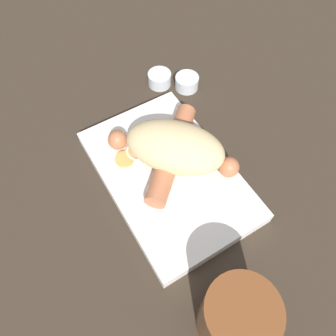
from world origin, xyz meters
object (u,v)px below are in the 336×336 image
at_px(condiment_cup_near, 187,83).
at_px(drink_glass, 236,317).
at_px(bread_roll, 175,147).
at_px(sausage, 172,153).
at_px(food_tray, 168,175).
at_px(condiment_cup_far, 160,79).

height_order(condiment_cup_near, drink_glass, drink_glass).
distance_m(bread_roll, sausage, 0.02).
bearing_deg(sausage, condiment_cup_near, 139.38).
bearing_deg(food_tray, sausage, 134.80).
distance_m(condiment_cup_near, drink_glass, 0.40).
height_order(sausage, drink_glass, drink_glass).
distance_m(food_tray, condiment_cup_near, 0.20).
distance_m(sausage, drink_glass, 0.24).
distance_m(food_tray, bread_roll, 0.05).
relative_size(food_tray, condiment_cup_far, 6.36).
distance_m(food_tray, drink_glass, 0.22).
relative_size(condiment_cup_far, drink_glass, 0.43).
xyz_separation_m(sausage, condiment_cup_far, (-0.17, 0.08, -0.03)).
height_order(food_tray, drink_glass, drink_glass).
xyz_separation_m(food_tray, condiment_cup_near, (-0.15, 0.13, -0.00)).
xyz_separation_m(bread_roll, sausage, (-0.00, -0.00, -0.02)).
xyz_separation_m(sausage, condiment_cup_near, (-0.13, 0.11, -0.03)).
bearing_deg(condiment_cup_near, condiment_cup_far, -131.16).
bearing_deg(food_tray, condiment_cup_near, 138.84).
bearing_deg(sausage, food_tray, -45.20).
relative_size(food_tray, drink_glass, 2.73).
distance_m(food_tray, sausage, 0.04).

